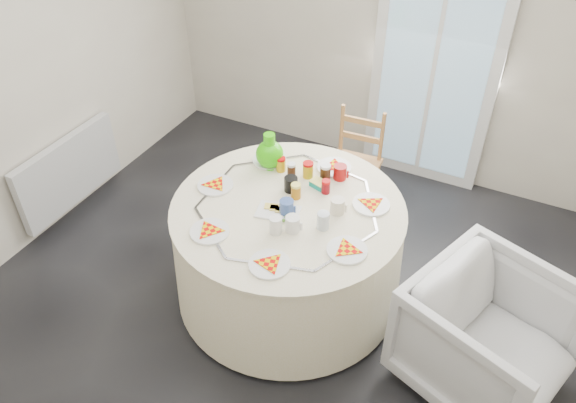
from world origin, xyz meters
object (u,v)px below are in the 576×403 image
at_px(armchair, 489,337).
at_px(green_pitcher, 270,152).
at_px(wooden_chair, 354,160).
at_px(table, 288,251).
at_px(radiator, 69,172).

xyz_separation_m(armchair, green_pitcher, (-1.63, 0.46, 0.48)).
bearing_deg(armchair, wooden_chair, 67.93).
distance_m(table, green_pitcher, 0.67).
height_order(radiator, wooden_chair, wooden_chair).
distance_m(table, armchair, 1.33).
height_order(table, armchair, armchair).
bearing_deg(wooden_chair, radiator, -155.99).
bearing_deg(wooden_chair, armchair, -45.84).
distance_m(radiator, wooden_chair, 2.23).
distance_m(radiator, armchair, 3.27).
relative_size(table, wooden_chair, 1.77).
xyz_separation_m(table, armchair, (1.33, -0.12, 0.02)).
bearing_deg(wooden_chair, green_pitcher, -119.62).
height_order(radiator, green_pitcher, green_pitcher).
xyz_separation_m(radiator, table, (1.94, -0.03, -0.01)).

